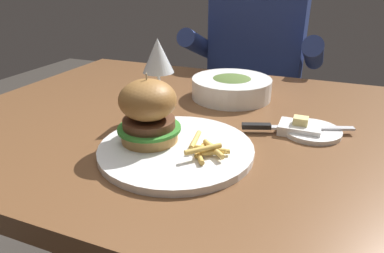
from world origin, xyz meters
The scene contains 10 objects.
dining_table centered at (0.00, 0.00, 0.64)m, with size 1.12×0.86×0.74m.
main_plate centered at (0.03, -0.17, 0.75)m, with size 0.29×0.29×0.01m, color white.
burger_sandwich centered at (-0.02, -0.17, 0.81)m, with size 0.12×0.12×0.13m.
fries_pile centered at (0.10, -0.18, 0.76)m, with size 0.08×0.10×0.02m.
wine_glass centered at (-0.07, -0.03, 0.88)m, with size 0.07×0.07×0.18m.
bread_plate centered at (0.26, 0.01, 0.74)m, with size 0.12×0.12×0.01m, color white.
table_knife centered at (0.22, -0.01, 0.75)m, with size 0.22×0.09×0.01m.
butter_dish centered at (0.24, 0.00, 0.75)m, with size 0.08×0.06×0.04m.
soup_bowl centered at (0.04, 0.17, 0.77)m, with size 0.21×0.21×0.06m.
diner_person centered at (0.00, 0.71, 0.56)m, with size 0.51×0.36×1.18m.
Camera 1 is at (0.27, -0.69, 1.05)m, focal length 32.00 mm.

